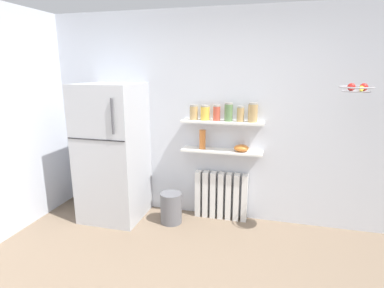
{
  "coord_description": "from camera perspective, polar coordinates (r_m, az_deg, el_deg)",
  "views": [
    {
      "loc": [
        0.65,
        -1.73,
        1.9
      ],
      "look_at": [
        -0.22,
        1.6,
        1.05
      ],
      "focal_mm": 28.7,
      "sensor_mm": 36.0,
      "label": 1
    }
  ],
  "objects": [
    {
      "name": "vase",
      "position": [
        3.81,
        1.95,
        0.86
      ],
      "size": [
        0.08,
        0.08,
        0.24
      ],
      "primitive_type": "cylinder",
      "color": "#CC7033",
      "rests_on": "wall_shelf_lower"
    },
    {
      "name": "back_wall",
      "position": [
        3.88,
        4.9,
        4.92
      ],
      "size": [
        7.04,
        0.1,
        2.6
      ],
      "primitive_type": "cube",
      "color": "silver",
      "rests_on": "ground_plane"
    },
    {
      "name": "storage_jar_0",
      "position": [
        3.78,
        0.33,
        5.91
      ],
      "size": [
        0.1,
        0.1,
        0.18
      ],
      "color": "tan",
      "rests_on": "wall_shelf_upper"
    },
    {
      "name": "shelf_bowl",
      "position": [
        3.76,
        9.17,
        -0.75
      ],
      "size": [
        0.18,
        0.18,
        0.08
      ],
      "primitive_type": "ellipsoid",
      "color": "orange",
      "rests_on": "wall_shelf_lower"
    },
    {
      "name": "hanging_fruit_basket",
      "position": [
        3.36,
        28.37,
        9.13
      ],
      "size": [
        0.31,
        0.31,
        0.09
      ],
      "color": "#B2B2B7"
    },
    {
      "name": "storage_jar_2",
      "position": [
        3.72,
        4.62,
        5.78
      ],
      "size": [
        0.09,
        0.09,
        0.19
      ],
      "color": "#C64C38",
      "rests_on": "wall_shelf_upper"
    },
    {
      "name": "refrigerator",
      "position": [
        4.02,
        -14.53,
        -1.54
      ],
      "size": [
        0.74,
        0.75,
        1.73
      ],
      "color": "#B7BABF",
      "rests_on": "ground_plane"
    },
    {
      "name": "storage_jar_4",
      "position": [
        3.68,
        9.01,
        5.53
      ],
      "size": [
        0.09,
        0.09,
        0.18
      ],
      "color": "tan",
      "rests_on": "wall_shelf_upper"
    },
    {
      "name": "radiator",
      "position": [
        4.02,
        5.41,
        -9.52
      ],
      "size": [
        0.67,
        0.12,
        0.61
      ],
      "color": "white",
      "rests_on": "ground_plane"
    },
    {
      "name": "storage_jar_3",
      "position": [
        3.69,
        6.81,
        5.92
      ],
      "size": [
        0.1,
        0.1,
        0.22
      ],
      "color": "#5B7F4C",
      "rests_on": "wall_shelf_upper"
    },
    {
      "name": "wall_shelf_lower",
      "position": [
        3.8,
        5.54,
        -1.3
      ],
      "size": [
        0.99,
        0.22,
        0.02
      ],
      "primitive_type": "cube",
      "color": "white"
    },
    {
      "name": "trash_bin",
      "position": [
        3.95,
        -3.9,
        -11.76
      ],
      "size": [
        0.27,
        0.27,
        0.39
      ],
      "primitive_type": "cylinder",
      "color": "slate",
      "rests_on": "ground_plane"
    },
    {
      "name": "storage_jar_1",
      "position": [
        3.74,
        2.46,
        5.83
      ],
      "size": [
        0.11,
        0.11,
        0.18
      ],
      "color": "yellow",
      "rests_on": "wall_shelf_upper"
    },
    {
      "name": "wall_shelf_upper",
      "position": [
        3.72,
        5.67,
        4.12
      ],
      "size": [
        0.99,
        0.22,
        0.02
      ],
      "primitive_type": "cube",
      "color": "white"
    },
    {
      "name": "storage_jar_5",
      "position": [
        3.66,
        11.25,
        5.76
      ],
      "size": [
        0.11,
        0.11,
        0.23
      ],
      "color": "tan",
      "rests_on": "wall_shelf_upper"
    }
  ]
}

